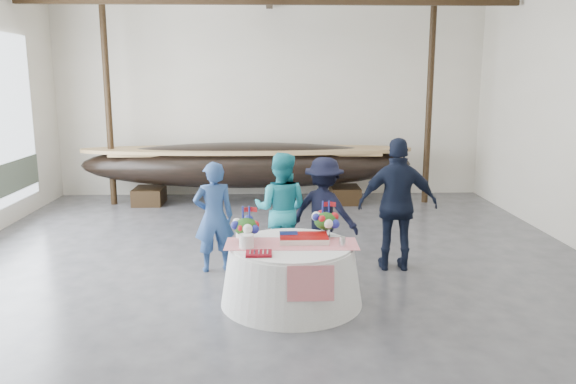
{
  "coord_description": "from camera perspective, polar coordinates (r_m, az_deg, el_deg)",
  "views": [
    {
      "loc": [
        0.01,
        -7.4,
        2.75
      ],
      "look_at": [
        0.26,
        0.62,
        1.13
      ],
      "focal_mm": 35.0,
      "sensor_mm": 36.0,
      "label": 1
    }
  ],
  "objects": [
    {
      "name": "floor",
      "position": [
        7.89,
        -1.74,
        -8.96
      ],
      "size": [
        10.0,
        12.0,
        0.01
      ],
      "primitive_type": "cube",
      "color": "#3D3D42",
      "rests_on": "ground"
    },
    {
      "name": "wall_back",
      "position": [
        13.41,
        -1.84,
        9.29
      ],
      "size": [
        10.0,
        0.02,
        4.5
      ],
      "primitive_type": "cube",
      "color": "silver",
      "rests_on": "ground"
    },
    {
      "name": "wall_front",
      "position": [
        1.48,
        -1.96,
        -8.11
      ],
      "size": [
        10.0,
        0.02,
        4.5
      ],
      "primitive_type": "cube",
      "color": "silver",
      "rests_on": "ground"
    },
    {
      "name": "longboat_display",
      "position": [
        12.51,
        -4.18,
        2.79
      ],
      "size": [
        7.32,
        1.46,
        1.37
      ],
      "color": "black",
      "rests_on": "ground"
    },
    {
      "name": "banquet_table",
      "position": [
        7.03,
        0.36,
        -8.26
      ],
      "size": [
        1.76,
        1.76,
        0.76
      ],
      "color": "silver",
      "rests_on": "ground"
    },
    {
      "name": "tabletop_items",
      "position": [
        7.03,
        -0.33,
        -3.78
      ],
      "size": [
        1.64,
        1.04,
        0.4
      ],
      "color": "red",
      "rests_on": "banquet_table"
    },
    {
      "name": "guest_woman_blue",
      "position": [
        8.13,
        -7.54,
        -2.52
      ],
      "size": [
        0.66,
        0.52,
        1.6
      ],
      "primitive_type": "imported",
      "rotation": [
        0.0,
        0.0,
        3.41
      ],
      "color": "navy",
      "rests_on": "ground"
    },
    {
      "name": "guest_woman_teal",
      "position": [
        8.31,
        -0.72,
        -1.78
      ],
      "size": [
        0.96,
        0.82,
        1.7
      ],
      "primitive_type": "imported",
      "rotation": [
        0.0,
        0.0,
        2.9
      ],
      "color": "teal",
      "rests_on": "ground"
    },
    {
      "name": "guest_man_left",
      "position": [
        8.35,
        3.68,
        -2.0
      ],
      "size": [
        1.21,
        1.03,
        1.62
      ],
      "primitive_type": "imported",
      "rotation": [
        0.0,
        0.0,
        2.65
      ],
      "color": "black",
      "rests_on": "ground"
    },
    {
      "name": "guest_man_right",
      "position": [
        8.24,
        11.09,
        -1.28
      ],
      "size": [
        1.16,
        0.55,
        1.93
      ],
      "primitive_type": "imported",
      "rotation": [
        0.0,
        0.0,
        3.07
      ],
      "color": "black",
      "rests_on": "ground"
    }
  ]
}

